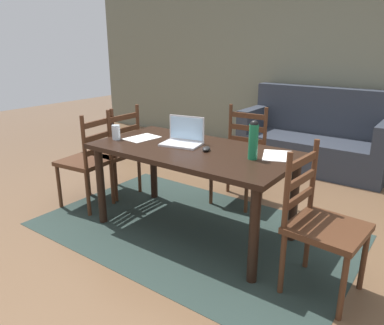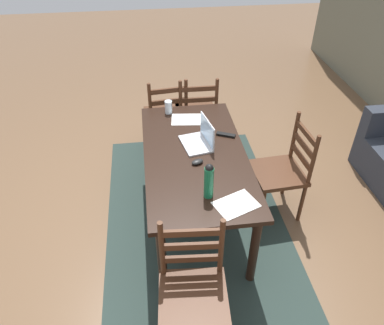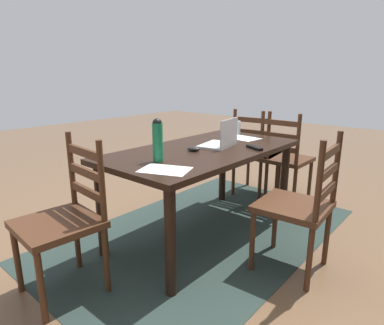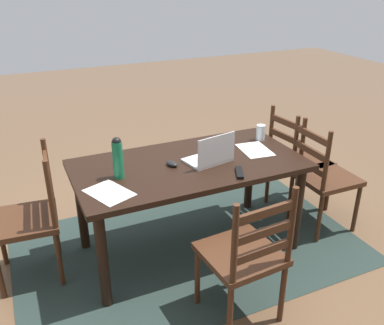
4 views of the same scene
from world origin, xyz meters
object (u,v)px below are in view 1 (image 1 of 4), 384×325
dining_table (193,159)px  chair_left_far (115,153)px  computer_mouse (206,149)px  drinking_glass (116,132)px  chair_far_head (239,157)px  laptop (184,137)px  chair_left_near (89,161)px  chair_right_near (321,225)px  water_bottle (253,139)px  tv_remote (192,135)px  couch (315,140)px

dining_table → chair_left_far: bearing=171.3°
dining_table → computer_mouse: computer_mouse is taller
drinking_glass → chair_far_head: bearing=53.7°
laptop → drinking_glass: (-0.57, -0.23, 0.01)m
dining_table → chair_left_near: bearing=-171.5°
drinking_glass → chair_right_near: bearing=-0.1°
dining_table → drinking_glass: (-0.71, -0.16, 0.16)m
chair_right_near → laptop: (-1.26, 0.24, 0.33)m
chair_far_head → water_bottle: size_ratio=3.29×
chair_far_head → drinking_glass: 1.24m
laptop → tv_remote: (-0.09, 0.24, -0.05)m
couch → water_bottle: size_ratio=6.24×
dining_table → drinking_glass: drinking_glass is taller
drinking_glass → computer_mouse: bearing=11.0°
chair_far_head → tv_remote: (-0.23, -0.49, 0.28)m
chair_far_head → water_bottle: bearing=-55.8°
chair_far_head → chair_right_near: same height
chair_far_head → chair_left_near: same height
chair_far_head → chair_left_far: 1.28m
tv_remote → computer_mouse: bearing=165.1°
water_bottle → computer_mouse: (-0.39, -0.02, -0.13)m
dining_table → chair_left_near: (-1.12, -0.17, -0.18)m
couch → drinking_glass: (-0.96, -2.50, 0.44)m
water_bottle → dining_table: bearing=-177.3°
chair_right_near → couch: (-0.86, 2.50, -0.11)m
couch → chair_left_far: bearing=-122.3°
chair_far_head → chair_left_far: (-1.11, -0.63, 0.00)m
drinking_glass → couch: bearing=69.0°
chair_left_near → computer_mouse: bearing=7.6°
couch → computer_mouse: size_ratio=18.00×
couch → computer_mouse: bearing=-92.9°
chair_left_near → computer_mouse: size_ratio=9.50×
chair_left_near → chair_left_far: bearing=90.0°
chair_left_far → laptop: 1.03m
computer_mouse → tv_remote: size_ratio=0.59×
chair_far_head → chair_left_far: bearing=-150.6°
chair_left_near → laptop: 1.05m
dining_table → computer_mouse: (0.13, 0.00, 0.11)m
dining_table → tv_remote: size_ratio=9.72×
dining_table → couch: 2.36m
couch → tv_remote: (-0.49, -2.02, 0.39)m
chair_right_near → drinking_glass: (-1.82, 0.00, 0.34)m
chair_left_near → laptop: bearing=13.5°
water_bottle → computer_mouse: 0.41m
chair_right_near → laptop: size_ratio=2.66×
tv_remote → chair_far_head: bearing=-90.5°
tv_remote → couch: bearing=-78.4°
chair_left_near → drinking_glass: chair_left_near is taller
chair_left_near → laptop: size_ratio=2.66×
chair_left_near → computer_mouse: 1.29m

